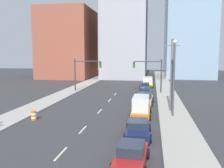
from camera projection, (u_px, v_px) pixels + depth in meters
name	position (u px, v px, depth m)	size (l,w,h in m)	color
sidewalk_left	(83.00, 85.00, 54.38)	(3.39, 88.51, 0.13)	#ADA89E
sidewalk_right	(164.00, 87.00, 51.63)	(3.39, 88.51, 0.13)	#ADA89E
lane_stripe_at_8m	(61.00, 154.00, 17.28)	(0.16, 2.40, 0.01)	beige
lane_stripe_at_13m	(83.00, 130.00, 22.73)	(0.16, 2.40, 0.01)	beige
lane_stripe_at_21m	(100.00, 111.00, 29.95)	(0.16, 2.40, 0.01)	beige
lane_stripe_at_28m	(110.00, 100.00, 36.95)	(0.16, 2.40, 0.01)	beige
lane_stripe_at_34m	(115.00, 94.00, 42.58)	(0.16, 2.40, 0.01)	beige
building_brick_left	(68.00, 44.00, 71.53)	(14.00, 16.00, 19.34)	#9E513D
building_office_center	(126.00, 22.00, 72.12)	(12.00, 20.00, 31.87)	#A8A8AD
building_glass_right	(188.00, 27.00, 73.35)	(13.00, 20.00, 29.04)	#8CADC6
traffic_signal_left	(83.00, 70.00, 45.32)	(5.04, 0.35, 5.92)	#38383D
traffic_signal_right	(153.00, 71.00, 43.34)	(5.04, 0.35, 5.92)	#38383D
utility_pole_right_mid	(172.00, 75.00, 29.43)	(1.60, 0.32, 8.62)	slate
traffic_barrel	(34.00, 116.00, 25.97)	(0.56, 0.56, 0.95)	orange
street_lamp	(174.00, 73.00, 26.62)	(0.44, 0.44, 8.35)	#4C4C51
sedan_red	(131.00, 156.00, 15.26)	(2.20, 4.35, 1.47)	red
sedan_navy	(138.00, 129.00, 20.78)	(2.27, 4.71, 1.39)	#141E47
box_truck_orange	(141.00, 107.00, 27.35)	(2.27, 5.54, 2.28)	orange
sedan_tan	(146.00, 99.00, 34.23)	(2.23, 4.84, 1.55)	tan
sedan_teal	(145.00, 92.00, 40.20)	(2.22, 4.71, 1.47)	#196B75
sedan_black	(145.00, 87.00, 46.70)	(2.19, 4.58, 1.47)	black
box_truck_yellow	(148.00, 82.00, 52.88)	(2.46, 6.42, 1.97)	gold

